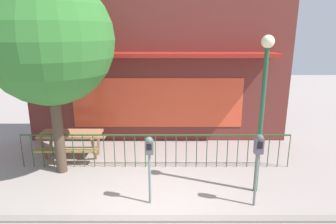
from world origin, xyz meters
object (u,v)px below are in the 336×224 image
parking_meter_near (257,151)px  street_lamp (262,93)px  parking_meter_far (148,153)px  picnic_table_left (70,138)px  street_tree (48,41)px

parking_meter_near → street_lamp: 1.30m
parking_meter_near → parking_meter_far: size_ratio=1.06×
picnic_table_left → street_tree: (0.01, -0.97, 2.87)m
parking_meter_near → picnic_table_left: bearing=151.6°
parking_meter_near → parking_meter_far: bearing=177.6°
parking_meter_near → street_lamp: size_ratio=0.46×
picnic_table_left → street_tree: bearing=-89.3°
parking_meter_near → street_lamp: street_lamp is taller
picnic_table_left → street_lamp: 5.67m
parking_meter_near → street_lamp: bearing=71.8°
picnic_table_left → street_tree: street_tree is taller
picnic_table_left → parking_meter_near: bearing=-28.4°
picnic_table_left → street_tree: size_ratio=0.35×
parking_meter_near → street_tree: (-4.79, 1.63, 2.21)m
picnic_table_left → parking_meter_far: bearing=-44.9°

